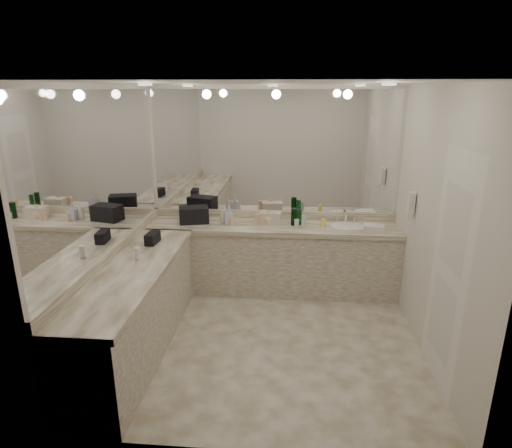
# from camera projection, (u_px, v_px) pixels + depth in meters

# --- Properties ---
(floor) EXTENTS (3.20, 3.20, 0.00)m
(floor) POSITION_uv_depth(u_px,v_px,m) (266.00, 338.00, 4.57)
(floor) COLOR beige
(floor) RESTS_ON ground
(ceiling) EXTENTS (3.20, 3.20, 0.00)m
(ceiling) POSITION_uv_depth(u_px,v_px,m) (268.00, 83.00, 3.79)
(ceiling) COLOR white
(ceiling) RESTS_ON floor
(wall_back) EXTENTS (3.20, 0.02, 2.60)m
(wall_back) POSITION_uv_depth(u_px,v_px,m) (273.00, 189.00, 5.61)
(wall_back) COLOR silver
(wall_back) RESTS_ON floor
(wall_left) EXTENTS (0.02, 3.00, 2.60)m
(wall_left) POSITION_uv_depth(u_px,v_px,m) (109.00, 219.00, 4.31)
(wall_left) COLOR silver
(wall_left) RESTS_ON floor
(wall_right) EXTENTS (0.02, 3.00, 2.60)m
(wall_right) POSITION_uv_depth(u_px,v_px,m) (435.00, 227.00, 4.06)
(wall_right) COLOR silver
(wall_right) RESTS_ON floor
(vanity_back_base) EXTENTS (3.20, 0.60, 0.84)m
(vanity_back_base) POSITION_uv_depth(u_px,v_px,m) (272.00, 259.00, 5.59)
(vanity_back_base) COLOR beige
(vanity_back_base) RESTS_ON floor
(vanity_back_top) EXTENTS (3.20, 0.64, 0.06)m
(vanity_back_top) POSITION_uv_depth(u_px,v_px,m) (272.00, 227.00, 5.44)
(vanity_back_top) COLOR beige
(vanity_back_top) RESTS_ON vanity_back_base
(vanity_left_base) EXTENTS (0.60, 2.40, 0.84)m
(vanity_left_base) POSITION_uv_depth(u_px,v_px,m) (135.00, 312.00, 4.26)
(vanity_left_base) COLOR beige
(vanity_left_base) RESTS_ON floor
(vanity_left_top) EXTENTS (0.64, 2.42, 0.06)m
(vanity_left_top) POSITION_uv_depth(u_px,v_px,m) (132.00, 271.00, 4.13)
(vanity_left_top) COLOR beige
(vanity_left_top) RESTS_ON vanity_left_base
(backsplash_back) EXTENTS (3.20, 0.04, 0.10)m
(backsplash_back) POSITION_uv_depth(u_px,v_px,m) (273.00, 215.00, 5.69)
(backsplash_back) COLOR beige
(backsplash_back) RESTS_ON vanity_back_top
(backsplash_left) EXTENTS (0.04, 3.00, 0.10)m
(backsplash_left) POSITION_uv_depth(u_px,v_px,m) (114.00, 251.00, 4.41)
(backsplash_left) COLOR beige
(backsplash_left) RESTS_ON vanity_left_top
(mirror_back) EXTENTS (3.12, 0.01, 1.55)m
(mirror_back) POSITION_uv_depth(u_px,v_px,m) (274.00, 152.00, 5.45)
(mirror_back) COLOR white
(mirror_back) RESTS_ON wall_back
(mirror_left) EXTENTS (0.01, 2.92, 1.55)m
(mirror_left) POSITION_uv_depth(u_px,v_px,m) (105.00, 172.00, 4.16)
(mirror_left) COLOR white
(mirror_left) RESTS_ON wall_left
(sink) EXTENTS (0.44, 0.44, 0.03)m
(sink) POSITION_uv_depth(u_px,v_px,m) (348.00, 227.00, 5.37)
(sink) COLOR white
(sink) RESTS_ON vanity_back_top
(faucet) EXTENTS (0.24, 0.16, 0.14)m
(faucet) POSITION_uv_depth(u_px,v_px,m) (346.00, 216.00, 5.55)
(faucet) COLOR silver
(faucet) RESTS_ON vanity_back_top
(wall_phone) EXTENTS (0.06, 0.10, 0.24)m
(wall_phone) POSITION_uv_depth(u_px,v_px,m) (411.00, 203.00, 4.71)
(wall_phone) COLOR white
(wall_phone) RESTS_ON wall_right
(door) EXTENTS (0.02, 0.82, 2.10)m
(door) POSITION_uv_depth(u_px,v_px,m) (448.00, 272.00, 3.66)
(door) COLOR white
(door) RESTS_ON wall_right
(black_toiletry_bag) EXTENTS (0.42, 0.32, 0.21)m
(black_toiletry_bag) POSITION_uv_depth(u_px,v_px,m) (194.00, 214.00, 5.50)
(black_toiletry_bag) COLOR black
(black_toiletry_bag) RESTS_ON vanity_back_top
(black_bag_spill) EXTENTS (0.12, 0.24, 0.13)m
(black_bag_spill) POSITION_uv_depth(u_px,v_px,m) (153.00, 238.00, 4.77)
(black_bag_spill) COLOR black
(black_bag_spill) RESTS_ON vanity_left_top
(cream_cosmetic_case) EXTENTS (0.28, 0.18, 0.16)m
(cream_cosmetic_case) POSITION_uv_depth(u_px,v_px,m) (270.00, 218.00, 5.46)
(cream_cosmetic_case) COLOR beige
(cream_cosmetic_case) RESTS_ON vanity_back_top
(hand_towel) EXTENTS (0.28, 0.21, 0.04)m
(hand_towel) POSITION_uv_depth(u_px,v_px,m) (374.00, 226.00, 5.30)
(hand_towel) COLOR white
(hand_towel) RESTS_ON vanity_back_top
(lotion_left) EXTENTS (0.05, 0.05, 0.13)m
(lotion_left) POSITION_uv_depth(u_px,v_px,m) (137.00, 254.00, 4.30)
(lotion_left) COLOR white
(lotion_left) RESTS_ON vanity_left_top
(soap_bottle_a) EXTENTS (0.09, 0.09, 0.21)m
(soap_bottle_a) POSITION_uv_depth(u_px,v_px,m) (223.00, 214.00, 5.50)
(soap_bottle_a) COLOR beige
(soap_bottle_a) RESTS_ON vanity_back_top
(soap_bottle_b) EXTENTS (0.11, 0.11, 0.22)m
(soap_bottle_b) POSITION_uv_depth(u_px,v_px,m) (229.00, 215.00, 5.44)
(soap_bottle_b) COLOR silver
(soap_bottle_b) RESTS_ON vanity_back_top
(soap_bottle_c) EXTENTS (0.15, 0.15, 0.19)m
(soap_bottle_c) POSITION_uv_depth(u_px,v_px,m) (268.00, 217.00, 5.43)
(soap_bottle_c) COLOR #E8CC86
(soap_bottle_c) RESTS_ON vanity_back_top
(green_bottle_0) EXTENTS (0.06, 0.06, 0.22)m
(green_bottle_0) POSITION_uv_depth(u_px,v_px,m) (294.00, 217.00, 5.40)
(green_bottle_0) COLOR #155721
(green_bottle_0) RESTS_ON vanity_back_top
(green_bottle_1) EXTENTS (0.06, 0.06, 0.19)m
(green_bottle_1) POSITION_uv_depth(u_px,v_px,m) (299.00, 217.00, 5.43)
(green_bottle_1) COLOR #155721
(green_bottle_1) RESTS_ON vanity_back_top
(green_bottle_2) EXTENTS (0.07, 0.07, 0.22)m
(green_bottle_2) POSITION_uv_depth(u_px,v_px,m) (294.00, 217.00, 5.39)
(green_bottle_2) COLOR #155721
(green_bottle_2) RESTS_ON vanity_back_top
(amenity_bottle_0) EXTENTS (0.05, 0.05, 0.07)m
(amenity_bottle_0) POSITION_uv_depth(u_px,v_px,m) (271.00, 220.00, 5.51)
(amenity_bottle_0) COLOR silver
(amenity_bottle_0) RESTS_ON vanity_back_top
(amenity_bottle_1) EXTENTS (0.06, 0.06, 0.15)m
(amenity_bottle_1) POSITION_uv_depth(u_px,v_px,m) (257.00, 220.00, 5.38)
(amenity_bottle_1) COLOR #E0B28C
(amenity_bottle_1) RESTS_ON vanity_back_top
(amenity_bottle_2) EXTENTS (0.06, 0.06, 0.09)m
(amenity_bottle_2) POSITION_uv_depth(u_px,v_px,m) (297.00, 223.00, 5.37)
(amenity_bottle_2) COLOR silver
(amenity_bottle_2) RESTS_ON vanity_back_top
(amenity_bottle_3) EXTENTS (0.04, 0.04, 0.07)m
(amenity_bottle_3) POSITION_uv_depth(u_px,v_px,m) (269.00, 223.00, 5.40)
(amenity_bottle_3) COLOR silver
(amenity_bottle_3) RESTS_ON vanity_back_top
(amenity_bottle_4) EXTENTS (0.05, 0.05, 0.14)m
(amenity_bottle_4) POSITION_uv_depth(u_px,v_px,m) (304.00, 221.00, 5.34)
(amenity_bottle_4) COLOR silver
(amenity_bottle_4) RESTS_ON vanity_back_top
(amenity_bottle_5) EXTENTS (0.06, 0.06, 0.10)m
(amenity_bottle_5) POSITION_uv_depth(u_px,v_px,m) (323.00, 223.00, 5.33)
(amenity_bottle_5) COLOR #F2D84C
(amenity_bottle_5) RESTS_ON vanity_back_top
(amenity_bottle_6) EXTENTS (0.07, 0.07, 0.10)m
(amenity_bottle_6) POSITION_uv_depth(u_px,v_px,m) (231.00, 221.00, 5.40)
(amenity_bottle_6) COLOR #E0B28C
(amenity_bottle_6) RESTS_ON vanity_back_top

